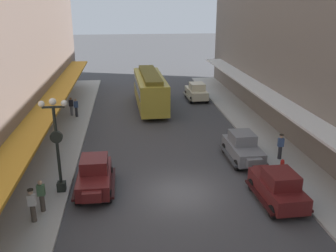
{
  "coord_description": "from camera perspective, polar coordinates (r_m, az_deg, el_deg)",
  "views": [
    {
      "loc": [
        -2.73,
        -17.36,
        9.89
      ],
      "look_at": [
        0.0,
        6.0,
        1.8
      ],
      "focal_mm": 39.08,
      "sensor_mm": 36.0,
      "label": 1
    }
  ],
  "objects": [
    {
      "name": "ground_plane",
      "position": [
        20.16,
        2.01,
        -10.4
      ],
      "size": [
        200.0,
        200.0,
        0.0
      ],
      "primitive_type": "plane",
      "color": "#424244"
    },
    {
      "name": "parked_car_1",
      "position": [
        19.65,
        16.77,
        -8.99
      ],
      "size": [
        2.26,
        4.3,
        1.84
      ],
      "color": "#591919",
      "rests_on": "ground"
    },
    {
      "name": "parked_car_3",
      "position": [
        20.41,
        -11.37,
        -7.42
      ],
      "size": [
        2.16,
        4.27,
        1.84
      ],
      "color": "#591919",
      "rests_on": "ground"
    },
    {
      "name": "pedestrian_2",
      "position": [
        18.93,
        -19.12,
        -10.21
      ],
      "size": [
        0.36,
        0.24,
        1.64
      ],
      "color": "#4C4238",
      "rests_on": "sidewalk_left"
    },
    {
      "name": "sidewalk_left",
      "position": [
        20.5,
        -19.59,
        -10.83
      ],
      "size": [
        3.0,
        60.0,
        0.15
      ],
      "primitive_type": "cube",
      "color": "#B7B5AD",
      "rests_on": "ground"
    },
    {
      "name": "pedestrian_4",
      "position": [
        33.64,
        -14.86,
        2.99
      ],
      "size": [
        0.36,
        0.24,
        1.64
      ],
      "color": "slate",
      "rests_on": "sidewalk_left"
    },
    {
      "name": "sidewalk_right",
      "position": [
        22.41,
        21.56,
        -8.43
      ],
      "size": [
        3.0,
        60.0,
        0.15
      ],
      "primitive_type": "cube",
      "color": "#B7B5AD",
      "rests_on": "ground"
    },
    {
      "name": "pedestrian_1",
      "position": [
        24.62,
        17.14,
        -3.04
      ],
      "size": [
        0.36,
        0.28,
        1.67
      ],
      "color": "#2D2D33",
      "rests_on": "sidewalk_right"
    },
    {
      "name": "lamp_post_with_clock",
      "position": [
        19.73,
        -16.95,
        -2.36
      ],
      "size": [
        1.42,
        0.44,
        5.16
      ],
      "color": "black",
      "rests_on": "sidewalk_left"
    },
    {
      "name": "parked_car_2",
      "position": [
        24.12,
        11.59,
        -3.2
      ],
      "size": [
        2.19,
        4.28,
        1.84
      ],
      "color": "slate",
      "rests_on": "ground"
    },
    {
      "name": "parked_car_0",
      "position": [
        38.4,
        4.45,
        5.45
      ],
      "size": [
        2.26,
        4.3,
        1.84
      ],
      "color": "beige",
      "rests_on": "ground"
    },
    {
      "name": "pedestrian_0",
      "position": [
        18.23,
        -20.42,
        -11.48
      ],
      "size": [
        0.36,
        0.28,
        1.67
      ],
      "color": "#4C4238",
      "rests_on": "sidewalk_left"
    },
    {
      "name": "fire_hydrant",
      "position": [
        22.97,
        17.38,
        -5.91
      ],
      "size": [
        0.24,
        0.24,
        0.82
      ],
      "color": "#B21E19",
      "rests_on": "sidewalk_right"
    },
    {
      "name": "streetcar",
      "position": [
        35.16,
        -2.82,
        5.82
      ],
      "size": [
        2.77,
        9.67,
        3.46
      ],
      "color": "gold",
      "rests_on": "ground"
    },
    {
      "name": "pedestrian_3",
      "position": [
        33.12,
        -14.13,
        2.8
      ],
      "size": [
        0.36,
        0.24,
        1.64
      ],
      "color": "#2D2D33",
      "rests_on": "sidewalk_left"
    }
  ]
}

